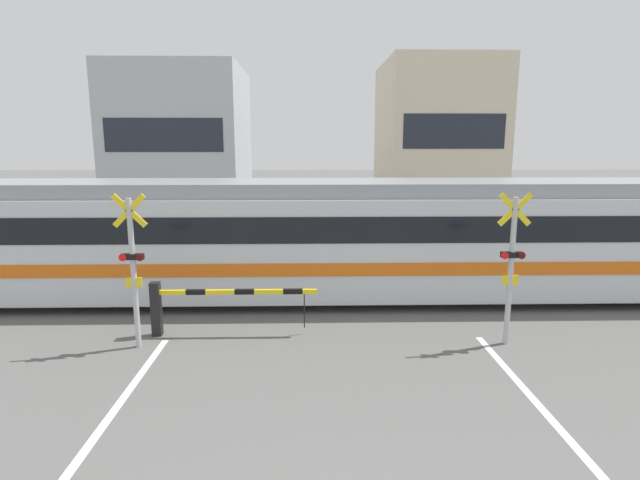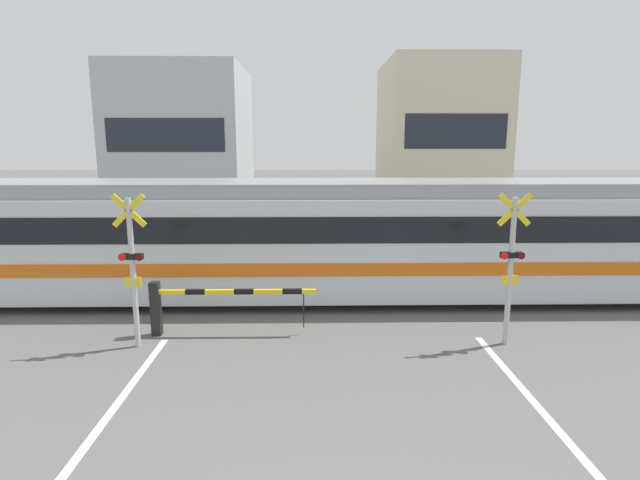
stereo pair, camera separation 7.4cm
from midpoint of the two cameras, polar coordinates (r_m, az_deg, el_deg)
rail_track_near at (r=13.02m, az=0.22°, el=-7.32°), size 50.00×0.10×0.08m
rail_track_far at (r=14.39m, az=0.09°, el=-5.54°), size 50.00×0.10×0.08m
commuter_train at (r=13.39m, az=5.25°, el=0.46°), size 21.09×2.89×3.17m
crossing_barrier_near at (r=11.21m, az=-13.94°, el=-6.76°), size 3.59×0.20×1.20m
crossing_barrier_far at (r=16.51m, az=9.59°, el=-0.93°), size 3.59×0.20×1.20m
crossing_signal_left at (r=10.65m, az=-20.46°, el=-2.60°), size 0.68×0.15×3.17m
crossing_signal_right at (r=10.85m, az=21.16°, el=-2.42°), size 0.68×0.15×3.17m
pedestrian at (r=19.60m, az=2.52°, el=1.76°), size 0.38×0.23×1.74m
building_left_of_street at (r=29.89m, az=-15.21°, el=10.58°), size 6.99×7.28×8.30m
building_right_of_street at (r=29.92m, az=13.34°, el=11.00°), size 6.12×7.28×8.64m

